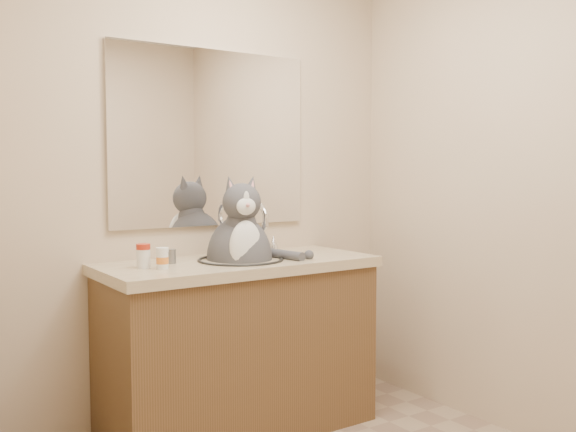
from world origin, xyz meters
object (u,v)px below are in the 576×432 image
object	(u,v)px
cat	(241,251)
grey_canister	(171,256)
pill_bottle_redcap	(143,256)
pill_bottle_orange	(162,259)

from	to	relation	value
cat	grey_canister	distance (m)	0.34
cat	pill_bottle_redcap	size ratio (longest dim) A/B	5.77
pill_bottle_redcap	grey_canister	distance (m)	0.17
pill_bottle_orange	grey_canister	size ratio (longest dim) A/B	1.40
cat	pill_bottle_orange	size ratio (longest dim) A/B	6.63
pill_bottle_redcap	pill_bottle_orange	bearing A→B (deg)	-48.40
cat	grey_canister	xyz separation A→B (m)	(-0.33, 0.06, -0.01)
grey_canister	cat	bearing A→B (deg)	-10.90
pill_bottle_orange	grey_canister	world-z (taller)	pill_bottle_orange
grey_canister	pill_bottle_orange	bearing A→B (deg)	-128.11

